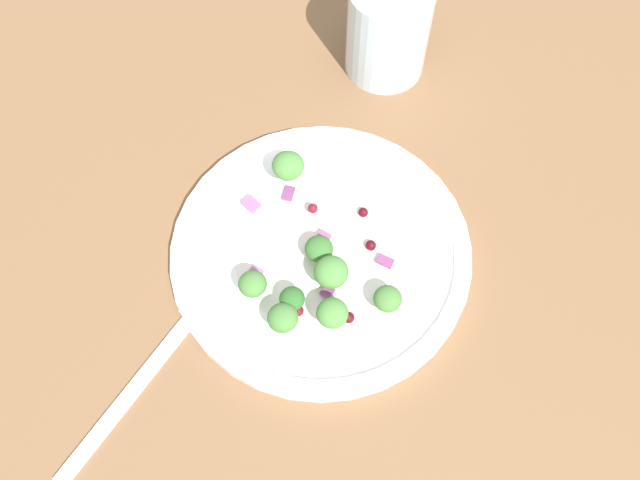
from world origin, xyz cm
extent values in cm
cube|color=brown|center=(0.00, 0.00, -1.00)|extent=(180.00, 180.00, 2.00)
cylinder|color=white|center=(-1.55, -0.08, 0.60)|extent=(24.98, 24.98, 1.20)
torus|color=white|center=(-1.55, -0.08, 1.20)|extent=(23.98, 23.98, 1.00)
cylinder|color=white|center=(-1.55, -0.08, 1.30)|extent=(14.49, 14.49, 0.20)
cylinder|color=#ADD18E|center=(-7.48, -4.01, 2.35)|extent=(1.03, 1.03, 1.03)
ellipsoid|color=#4C843D|center=(-7.48, -4.01, 3.59)|extent=(2.75, 2.75, 2.06)
cylinder|color=#8EB77A|center=(5.72, -1.47, 2.12)|extent=(0.89, 0.89, 0.89)
ellipsoid|color=#477A38|center=(5.72, -1.47, 3.20)|extent=(2.38, 2.38, 1.79)
cylinder|color=#9EC684|center=(1.35, 1.39, 2.14)|extent=(1.02, 1.02, 1.02)
ellipsoid|color=#4C843D|center=(1.35, 1.39, 3.37)|extent=(2.73, 2.73, 2.04)
cylinder|color=#9EC684|center=(2.51, 6.05, 1.92)|extent=(0.83, 0.83, 0.83)
ellipsoid|color=#477A38|center=(2.51, 6.05, 2.92)|extent=(2.23, 2.23, 1.67)
cylinder|color=#9EC684|center=(4.66, 2.12, 2.27)|extent=(0.92, 0.92, 0.92)
ellipsoid|color=#4C843D|center=(4.66, 2.12, 3.37)|extent=(2.45, 2.45, 1.84)
cylinder|color=#8EB77A|center=(-0.74, 0.41, 1.72)|extent=(0.86, 0.86, 0.86)
ellipsoid|color=#386B2D|center=(-0.74, 0.41, 2.76)|extent=(2.30, 2.30, 1.73)
cylinder|color=#9EC684|center=(3.94, -1.16, 2.00)|extent=(0.75, 0.75, 0.75)
ellipsoid|color=#2D6028|center=(3.94, -1.16, 2.90)|extent=(1.99, 1.99, 1.49)
cylinder|color=#9EC684|center=(3.55, -4.34, 2.40)|extent=(0.84, 0.84, 0.84)
ellipsoid|color=#477A38|center=(3.55, -4.34, 3.40)|extent=(2.23, 2.23, 1.67)
sphere|color=#4C0A14|center=(-2.37, 4.01, 1.74)|extent=(0.89, 0.89, 0.89)
sphere|color=#4C0A14|center=(4.32, 3.36, 2.18)|extent=(0.91, 0.91, 0.91)
sphere|color=#4C0A14|center=(-5.35, 2.88, 1.69)|extent=(0.83, 0.83, 0.83)
sphere|color=maroon|center=(-4.63, -1.31, 2.16)|extent=(0.85, 0.85, 0.85)
sphere|color=maroon|center=(4.55, -0.57, 2.17)|extent=(0.87, 0.87, 0.87)
cube|color=#843D75|center=(2.41, 1.33, 1.82)|extent=(1.29, 1.23, 0.37)
cube|color=#A35B93|center=(-4.23, -6.54, 1.75)|extent=(1.65, 1.73, 0.46)
cube|color=#843D75|center=(-1.20, 5.40, 1.70)|extent=(1.13, 1.49, 0.35)
cube|color=#843D75|center=(-6.02, -3.74, 1.46)|extent=(1.42, 0.95, 0.39)
cube|color=#A35B93|center=(1.96, -4.77, 1.54)|extent=(1.53, 1.42, 0.52)
cube|color=#934C84|center=(-2.20, -0.11, 1.78)|extent=(1.52, 1.41, 0.47)
cube|color=silver|center=(13.15, -11.97, 0.25)|extent=(14.35, 6.75, 0.50)
cube|color=silver|center=(4.53, -8.48, 0.25)|extent=(4.24, 3.58, 0.50)
cylinder|color=silver|center=(-23.27, 1.95, 4.65)|extent=(7.72, 7.72, 9.30)
camera|label=1|loc=(22.22, 4.72, 50.00)|focal=37.01mm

